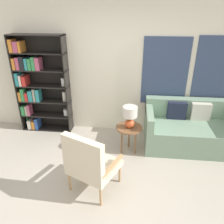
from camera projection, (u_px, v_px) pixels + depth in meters
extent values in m
plane|color=#B2A899|center=(96.00, 198.00, 3.11)|extent=(14.00, 14.00, 0.00)
cube|color=silver|center=(111.00, 68.00, 4.35)|extent=(6.40, 0.06, 2.70)
cube|color=#334260|center=(165.00, 72.00, 4.22)|extent=(0.88, 0.02, 1.31)
cube|color=#334260|center=(220.00, 68.00, 4.08)|extent=(0.94, 0.02, 1.16)
cube|color=black|center=(18.00, 85.00, 4.52)|extent=(0.02, 0.30, 2.00)
cube|color=black|center=(68.00, 87.00, 4.42)|extent=(0.02, 0.30, 2.00)
cube|color=black|center=(35.00, 35.00, 4.04)|extent=(1.07, 0.30, 0.02)
cube|color=black|center=(49.00, 128.00, 4.90)|extent=(1.07, 0.30, 0.02)
cube|color=black|center=(45.00, 83.00, 4.60)|extent=(1.07, 0.01, 2.00)
cube|color=black|center=(47.00, 115.00, 4.75)|extent=(1.07, 0.30, 0.02)
cylinder|color=#194723|center=(28.00, 121.00, 4.88)|extent=(0.06, 0.06, 0.26)
cube|color=silver|center=(31.00, 123.00, 4.87)|extent=(0.08, 0.25, 0.20)
cube|color=orange|center=(35.00, 124.00, 4.85)|extent=(0.07, 0.20, 0.18)
cube|color=#2D56A8|center=(38.00, 123.00, 4.84)|extent=(0.06, 0.23, 0.25)
cube|color=black|center=(45.00, 101.00, 4.61)|extent=(1.07, 0.30, 0.02)
cube|color=#338C4C|center=(25.00, 109.00, 4.72)|extent=(0.07, 0.22, 0.21)
cube|color=gray|center=(28.00, 109.00, 4.72)|extent=(0.05, 0.23, 0.22)
cube|color=#B24C6B|center=(30.00, 109.00, 4.68)|extent=(0.04, 0.17, 0.24)
cylinder|color=white|center=(66.00, 112.00, 4.68)|extent=(0.11, 0.11, 0.14)
cube|color=black|center=(43.00, 86.00, 4.47)|extent=(1.07, 0.30, 0.02)
cube|color=orange|center=(22.00, 95.00, 4.58)|extent=(0.05, 0.21, 0.20)
cube|color=#338C4C|center=(24.00, 94.00, 4.55)|extent=(0.07, 0.19, 0.27)
cube|color=red|center=(28.00, 96.00, 4.59)|extent=(0.06, 0.25, 0.18)
cube|color=teal|center=(32.00, 95.00, 4.54)|extent=(0.09, 0.18, 0.23)
cube|color=gray|center=(36.00, 94.00, 4.54)|extent=(0.04, 0.23, 0.27)
cube|color=teal|center=(39.00, 95.00, 4.51)|extent=(0.07, 0.17, 0.26)
cylinder|color=beige|center=(65.00, 96.00, 4.52)|extent=(0.10, 0.10, 0.21)
cube|color=black|center=(40.00, 70.00, 4.33)|extent=(1.07, 0.30, 0.02)
cube|color=teal|center=(19.00, 79.00, 4.43)|extent=(0.06, 0.24, 0.26)
cube|color=silver|center=(22.00, 80.00, 4.43)|extent=(0.04, 0.23, 0.21)
cube|color=red|center=(26.00, 80.00, 4.43)|extent=(0.08, 0.22, 0.20)
cylinder|color=white|center=(63.00, 82.00, 4.39)|extent=(0.09, 0.09, 0.16)
cube|color=black|center=(38.00, 53.00, 4.18)|extent=(1.07, 0.30, 0.02)
cube|color=orange|center=(16.00, 63.00, 4.29)|extent=(0.06, 0.22, 0.22)
cube|color=#B24C6B|center=(20.00, 63.00, 4.29)|extent=(0.07, 0.24, 0.24)
cube|color=black|center=(24.00, 63.00, 4.28)|extent=(0.09, 0.24, 0.25)
cube|color=teal|center=(28.00, 64.00, 4.27)|extent=(0.05, 0.23, 0.23)
cube|color=#338C4C|center=(31.00, 64.00, 4.27)|extent=(0.07, 0.23, 0.22)
cube|color=#338C4C|center=(35.00, 63.00, 4.25)|extent=(0.07, 0.24, 0.25)
cube|color=#B24C6B|center=(39.00, 64.00, 4.24)|extent=(0.08, 0.20, 0.24)
cube|color=orange|center=(13.00, 46.00, 4.14)|extent=(0.07, 0.21, 0.24)
cube|color=#B24C6B|center=(18.00, 47.00, 4.15)|extent=(0.09, 0.23, 0.20)
cube|color=orange|center=(22.00, 47.00, 4.15)|extent=(0.04, 0.25, 0.20)
cylinder|color=tan|center=(120.00, 173.00, 3.33)|extent=(0.04, 0.04, 0.32)
cylinder|color=tan|center=(91.00, 162.00, 3.58)|extent=(0.04, 0.04, 0.32)
cylinder|color=tan|center=(101.00, 196.00, 2.92)|extent=(0.04, 0.04, 0.32)
cylinder|color=tan|center=(70.00, 181.00, 3.17)|extent=(0.04, 0.04, 0.32)
cube|color=beige|center=(95.00, 167.00, 3.16)|extent=(0.82, 0.81, 0.08)
cube|color=beige|center=(83.00, 158.00, 2.83)|extent=(0.61, 0.35, 0.57)
cube|color=tan|center=(112.00, 166.00, 2.97)|extent=(0.27, 0.52, 0.04)
cube|color=tan|center=(78.00, 153.00, 3.24)|extent=(0.27, 0.52, 0.04)
cube|color=gray|center=(188.00, 135.00, 4.19)|extent=(1.63, 0.93, 0.47)
cube|color=gray|center=(187.00, 107.00, 4.34)|extent=(1.63, 0.20, 0.37)
cube|color=gray|center=(149.00, 116.00, 4.11)|extent=(0.12, 0.93, 0.26)
cube|color=#1E2338|center=(177.00, 111.00, 4.23)|extent=(0.36, 0.12, 0.34)
cube|color=beige|center=(201.00, 112.00, 4.19)|extent=(0.36, 0.12, 0.34)
cylinder|color=brown|center=(129.00, 128.00, 3.91)|extent=(0.48, 0.48, 0.02)
cylinder|color=brown|center=(129.00, 136.00, 4.15)|extent=(0.03, 0.03, 0.49)
cylinder|color=brown|center=(122.00, 142.00, 3.97)|extent=(0.03, 0.03, 0.49)
cylinder|color=brown|center=(135.00, 142.00, 3.94)|extent=(0.03, 0.03, 0.49)
ellipsoid|color=#C65128|center=(130.00, 123.00, 3.85)|extent=(0.17, 0.17, 0.16)
cylinder|color=tan|center=(130.00, 118.00, 3.81)|extent=(0.02, 0.02, 0.06)
cylinder|color=beige|center=(130.00, 112.00, 3.75)|extent=(0.26, 0.26, 0.18)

